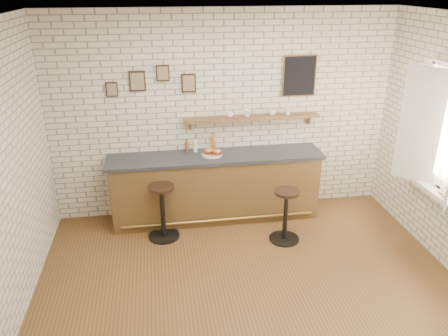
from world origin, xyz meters
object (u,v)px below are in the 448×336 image
Objects in this scene: bar_counter at (216,187)px; condiment_bottle_yellow at (212,146)px; sandwich_plate at (212,155)px; book_lower at (444,196)px; shelf_cup_d at (288,111)px; bitters_bottle_brown at (187,147)px; shelf_cup_c at (272,112)px; bitters_bottle_white at (195,146)px; ciabatta_sandwich at (213,152)px; bitters_bottle_amber at (212,143)px; shelf_cup_a at (230,115)px; bar_stool_right at (286,214)px; shelf_cup_b at (247,113)px; book_upper at (443,193)px; bar_stool_left at (163,210)px.

condiment_bottle_yellow is at bearing 98.78° from bar_counter.
sandwich_plate is 3.04m from book_lower.
shelf_cup_d is (1.15, 0.20, 0.54)m from sandwich_plate.
shelf_cup_c reaches higher than bitters_bottle_brown.
bitters_bottle_brown reaches higher than sandwich_plate.
ciabatta_sandwich is at bearing -38.83° from bitters_bottle_white.
bitters_bottle_white is 0.82× the size of bitters_bottle_amber.
bar_stool_right is at bearing -62.73° from shelf_cup_a.
bar_stool_right is 1.62m from shelf_cup_a.
bar_counter is at bearing -83.13° from bitters_bottle_amber.
shelf_cup_c reaches higher than bitters_bottle_white.
bar_counter is at bearing 139.01° from shelf_cup_b.
bar_stool_right is at bearing -170.81° from book_upper.
bitters_bottle_white reaches higher than bar_stool_right.
bitters_bottle_amber reaches higher than bitters_bottle_brown.
ciabatta_sandwich is at bearing -95.88° from bitters_bottle_amber.
shelf_cup_b is 2.76m from book_upper.
bitters_bottle_amber is 0.67m from shelf_cup_b.
bitters_bottle_white reaches higher than book_upper.
bar_stool_right is at bearing -42.75° from bar_counter.
book_lower is at bearing -147.53° from shelf_cup_c.
bitters_bottle_amber is at bearing 84.12° from ciabatta_sandwich.
sandwich_plate is at bearing -149.28° from shelf_cup_a.
bar_stool_left is at bearing -152.68° from shelf_cup_a.
condiment_bottle_yellow is at bearing 86.02° from ciabatta_sandwich.
shelf_cup_c is at bearing 88.72° from bar_stool_right.
bar_stool_right is at bearing 148.76° from book_lower.
bar_counter is 1.17m from shelf_cup_b.
book_upper reaches higher than bar_stool_left.
shelf_cup_a is at bearing -166.71° from shelf_cup_d.
bitters_bottle_brown is 1.08× the size of condiment_bottle_yellow.
condiment_bottle_yellow reaches higher than sandwich_plate.
condiment_bottle_yellow is 0.25× the size of bar_stool_right.
bar_counter reaches higher than book_upper.
shelf_cup_b reaches higher than book_upper.
ciabatta_sandwich is 0.19m from condiment_bottle_yellow.
condiment_bottle_yellow reaches higher than book_lower.
bitters_bottle_white reaches higher than bar_counter.
shelf_cup_c reaches higher than sandwich_plate.
ciabatta_sandwich is at bearing 142.48° from book_lower.
shelf_cup_d is (1.13, 0.02, 0.46)m from condiment_bottle_yellow.
sandwich_plate reaches higher than bar_counter.
sandwich_plate is at bearing 180.00° from ciabatta_sandwich.
bitters_bottle_brown is at bearing 180.00° from bitters_bottle_amber.
shelf_cup_b is (0.53, 0.20, 0.49)m from ciabatta_sandwich.
shelf_cup_a is at bearing 31.79° from bar_stool_left.
shelf_cup_a reaches higher than book_upper.
shelf_cup_a is 0.99× the size of shelf_cup_b.
bar_stool_right is 1.55m from shelf_cup_b.
book_upper is (2.60, -1.54, -0.06)m from sandwich_plate.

